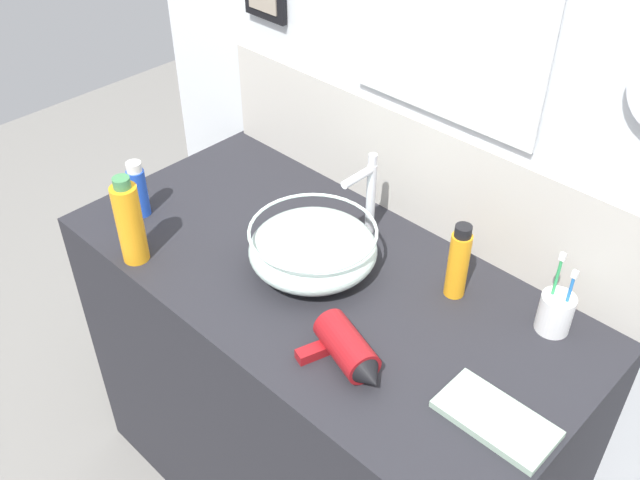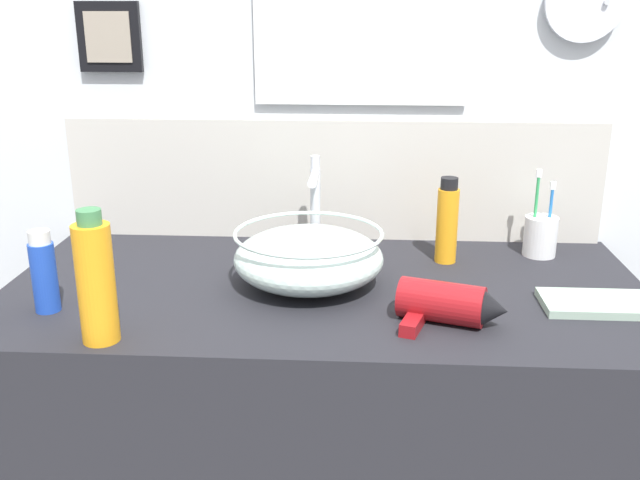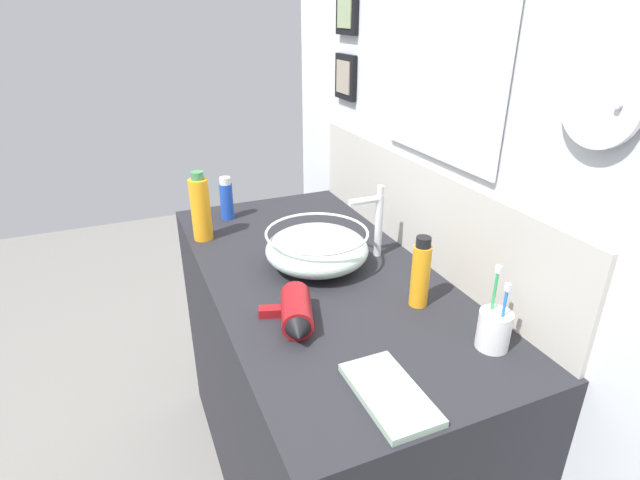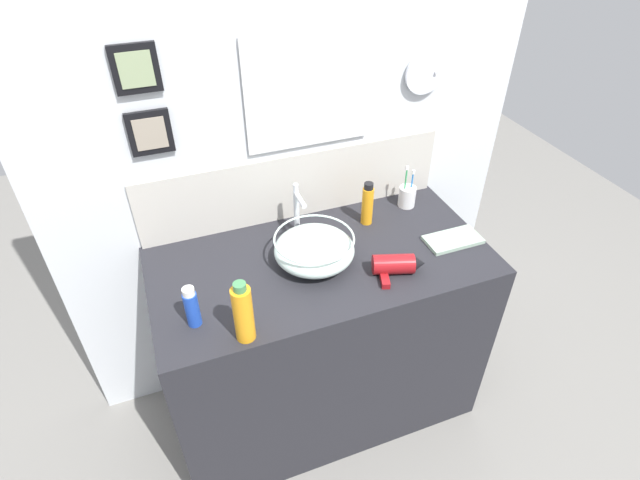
# 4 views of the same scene
# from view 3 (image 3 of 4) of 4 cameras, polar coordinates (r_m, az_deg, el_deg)

# --- Properties ---
(vanity_counter) EXTENTS (1.33, 0.66, 0.91)m
(vanity_counter) POSITION_cam_3_polar(r_m,az_deg,el_deg) (1.76, 0.13, -16.85)
(vanity_counter) COLOR #232328
(vanity_counter) RESTS_ON ground
(back_panel) EXTENTS (2.01, 0.09, 2.43)m
(back_panel) POSITION_cam_3_polar(r_m,az_deg,el_deg) (1.54, 12.68, 8.87)
(back_panel) COLOR silver
(back_panel) RESTS_ON ground
(glass_bowl_sink) EXTENTS (0.31, 0.31, 0.12)m
(glass_bowl_sink) POSITION_cam_3_polar(r_m,az_deg,el_deg) (1.49, -0.18, -0.94)
(glass_bowl_sink) COLOR silver
(glass_bowl_sink) RESTS_ON vanity_counter
(faucet) EXTENTS (0.02, 0.11, 0.23)m
(faucet) POSITION_cam_3_polar(r_m,az_deg,el_deg) (1.54, 6.36, 2.63)
(faucet) COLOR silver
(faucet) RESTS_ON vanity_counter
(hair_drier) EXTENTS (0.21, 0.14, 0.08)m
(hair_drier) POSITION_cam_3_polar(r_m,az_deg,el_deg) (1.23, -2.80, -8.40)
(hair_drier) COLOR maroon
(hair_drier) RESTS_ON vanity_counter
(toothbrush_cup) EXTENTS (0.08, 0.08, 0.20)m
(toothbrush_cup) POSITION_cam_3_polar(r_m,az_deg,el_deg) (1.22, 19.27, -9.60)
(toothbrush_cup) COLOR white
(toothbrush_cup) RESTS_ON vanity_counter
(lotion_bottle) EXTENTS (0.06, 0.06, 0.24)m
(lotion_bottle) POSITION_cam_3_polar(r_m,az_deg,el_deg) (1.71, -13.48, 3.56)
(lotion_bottle) COLOR orange
(lotion_bottle) RESTS_ON vanity_counter
(spray_bottle) EXTENTS (0.05, 0.05, 0.16)m
(spray_bottle) POSITION_cam_3_polar(r_m,az_deg,el_deg) (1.87, -10.64, 4.63)
(spray_bottle) COLOR blue
(spray_bottle) RESTS_ON vanity_counter
(soap_dispenser) EXTENTS (0.05, 0.05, 0.20)m
(soap_dispenser) POSITION_cam_3_polar(r_m,az_deg,el_deg) (1.31, 11.42, -3.74)
(soap_dispenser) COLOR orange
(soap_dispenser) RESTS_ON vanity_counter
(hand_towel) EXTENTS (0.23, 0.12, 0.02)m
(hand_towel) POSITION_cam_3_polar(r_m,az_deg,el_deg) (1.06, 7.94, -17.00)
(hand_towel) COLOR #99B29E
(hand_towel) RESTS_ON vanity_counter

